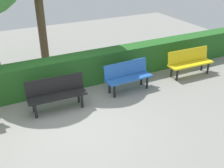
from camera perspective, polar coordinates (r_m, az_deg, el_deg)
ground_plane at (r=6.81m, az=-8.84°, el=-7.64°), size 18.24×18.24×0.00m
bench_yellow at (r=9.23m, az=16.19°, el=4.69°), size 1.59×0.51×0.86m
bench_blue at (r=7.90m, az=3.33°, el=1.88°), size 1.44×0.51×0.86m
bench_black at (r=7.10m, az=-11.73°, el=-1.75°), size 1.54×0.52×0.86m
hedge_row at (r=8.29m, az=-6.45°, el=3.06°), size 14.24×0.58×0.97m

